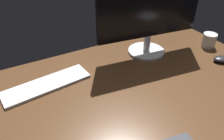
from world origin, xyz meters
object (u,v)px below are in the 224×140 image
object	(u,v)px
monitor	(151,7)
coffee_mug	(209,40)
keyboard	(47,84)
computer_mouse	(224,59)

from	to	relation	value
monitor	coffee_mug	size ratio (longest dim) A/B	7.05
keyboard	coffee_mug	xyz separation A→B (cm)	(93.42, -9.34, 3.43)
coffee_mug	monitor	bearing A→B (deg)	161.32
monitor	keyboard	bearing A→B (deg)	-169.72
computer_mouse	monitor	bearing A→B (deg)	164.55
computer_mouse	coffee_mug	xyz separation A→B (cm)	(6.23, 15.86, 2.54)
monitor	coffee_mug	xyz separation A→B (cm)	(35.89, -12.13, -22.02)
computer_mouse	coffee_mug	distance (cm)	17.23
monitor	coffee_mug	world-z (taller)	monitor
coffee_mug	keyboard	bearing A→B (deg)	174.29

